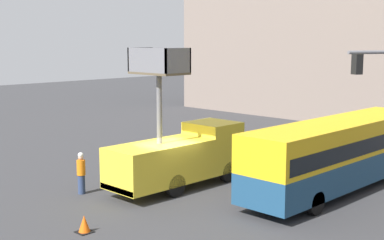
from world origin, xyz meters
The scene contains 6 objects.
ground_plane centered at (0.00, 0.00, 0.00)m, with size 120.00×120.00×0.00m, color #38383A.
utility_truck centered at (-0.38, 0.89, 1.56)m, with size 2.50×7.02×6.48m.
city_bus centered at (5.17, 5.60, 1.87)m, with size 2.55×12.05×3.21m.
road_worker_near_truck centered at (-2.70, -2.97, 0.95)m, with size 0.38×0.38×1.89m.
road_worker_directing centered at (3.44, 0.95, 0.97)m, with size 0.38×0.38×1.92m.
traffic_cone_near_truck centered at (1.49, -5.66, 0.29)m, with size 0.55×0.55×0.63m.
Camera 1 is at (17.09, -15.95, 6.82)m, focal length 50.00 mm.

